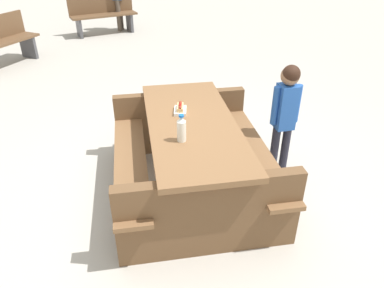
{
  "coord_description": "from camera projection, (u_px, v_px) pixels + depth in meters",
  "views": [
    {
      "loc": [
        -2.79,
        0.48,
        2.23
      ],
      "look_at": [
        0.0,
        0.0,
        0.52
      ],
      "focal_mm": 34.33,
      "sensor_mm": 36.0,
      "label": 1
    }
  ],
  "objects": [
    {
      "name": "ground_plane",
      "position": [
        192.0,
        190.0,
        3.58
      ],
      "size": [
        30.0,
        30.0,
        0.0
      ],
      "primitive_type": "plane",
      "color": "#B7B2A8",
      "rests_on": "ground"
    },
    {
      "name": "soda_bottle",
      "position": [
        181.0,
        129.0,
        2.86
      ],
      "size": [
        0.07,
        0.07,
        0.23
      ],
      "color": "silver",
      "rests_on": "picnic_table"
    },
    {
      "name": "child_in_coat",
      "position": [
        286.0,
        107.0,
        3.47
      ],
      "size": [
        0.18,
        0.29,
        1.16
      ],
      "color": "#262633",
      "rests_on": "ground"
    },
    {
      "name": "picnic_table",
      "position": [
        192.0,
        152.0,
        3.35
      ],
      "size": [
        1.8,
        1.4,
        0.75
      ],
      "color": "brown",
      "rests_on": "ground"
    },
    {
      "name": "hotdog_tray",
      "position": [
        180.0,
        109.0,
        3.34
      ],
      "size": [
        0.2,
        0.14,
        0.08
      ],
      "color": "white",
      "rests_on": "picnic_table"
    },
    {
      "name": "park_bench_near",
      "position": [
        103.0,
        14.0,
        8.47
      ],
      "size": [
        0.84,
        1.55,
        0.85
      ],
      "color": "brown",
      "rests_on": "ground"
    }
  ]
}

